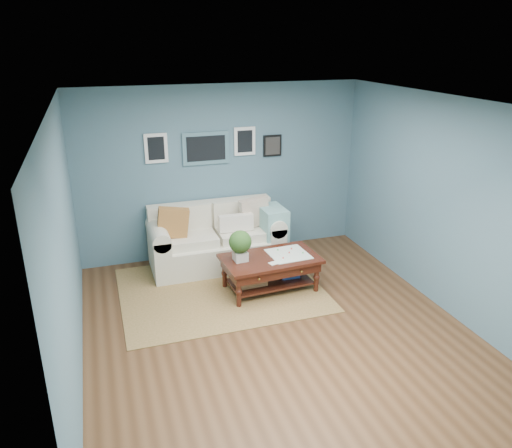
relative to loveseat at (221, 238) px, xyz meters
name	(u,v)px	position (x,y,z in m)	size (l,w,h in m)	color
room_shell	(276,223)	(0.16, -1.97, 0.93)	(5.00, 5.02, 2.70)	brown
area_rug	(221,289)	(-0.23, -0.84, -0.42)	(2.75, 2.20, 0.01)	brown
loveseat	(221,238)	(0.00, 0.00, 0.00)	(2.05, 0.93, 1.05)	#F1EACE
coffee_table	(265,263)	(0.36, -1.04, -0.02)	(1.36, 0.85, 0.92)	black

